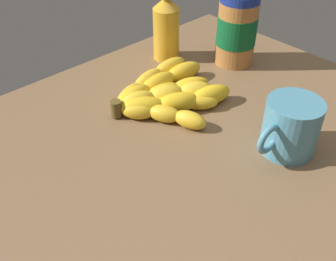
# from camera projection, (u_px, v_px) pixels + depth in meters

# --- Properties ---
(ground_plane) EXTENTS (0.87, 0.73, 0.04)m
(ground_plane) POSITION_uv_depth(u_px,v_px,m) (192.00, 160.00, 0.65)
(ground_plane) COLOR brown
(banana_bunch) EXTENTS (0.23, 0.21, 0.04)m
(banana_bunch) POSITION_uv_depth(u_px,v_px,m) (164.00, 94.00, 0.74)
(banana_bunch) COLOR gold
(banana_bunch) RESTS_ON ground_plane
(peanut_butter_jar) EXTENTS (0.08, 0.08, 0.15)m
(peanut_butter_jar) POSITION_uv_depth(u_px,v_px,m) (237.00, 29.00, 0.82)
(peanut_butter_jar) COLOR #B27238
(peanut_butter_jar) RESTS_ON ground_plane
(honey_bottle) EXTENTS (0.06, 0.06, 0.16)m
(honey_bottle) POSITION_uv_depth(u_px,v_px,m) (166.00, 27.00, 0.84)
(honey_bottle) COLOR gold
(honey_bottle) RESTS_ON ground_plane
(coffee_mug) EXTENTS (0.12, 0.09, 0.09)m
(coffee_mug) POSITION_uv_depth(u_px,v_px,m) (290.00, 127.00, 0.61)
(coffee_mug) COLOR teal
(coffee_mug) RESTS_ON ground_plane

